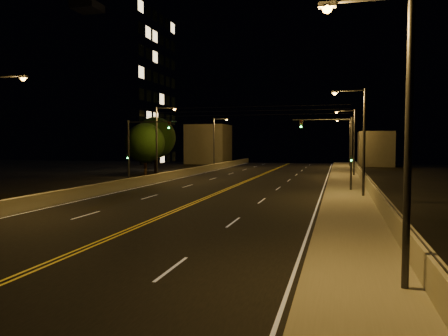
% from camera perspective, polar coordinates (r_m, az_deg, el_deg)
% --- Properties ---
extents(ground, '(160.00, 160.00, 0.00)m').
position_cam_1_polar(ground, '(16.38, -24.06, -12.27)').
color(ground, black).
rests_on(ground, ground).
extents(road, '(18.00, 120.00, 0.02)m').
position_cam_1_polar(road, '(34.03, -2.40, -3.95)').
color(road, black).
rests_on(road, ground).
extents(sidewalk, '(3.60, 120.00, 0.30)m').
position_cam_1_polar(sidewalk, '(32.52, 16.14, -4.17)').
color(sidewalk, gray).
rests_on(sidewalk, ground).
extents(curb, '(0.14, 120.00, 0.15)m').
position_cam_1_polar(curb, '(32.54, 12.84, -4.25)').
color(curb, gray).
rests_on(curb, ground).
extents(parapet_wall, '(0.30, 120.00, 1.00)m').
position_cam_1_polar(parapet_wall, '(32.53, 19.07, -3.07)').
color(parapet_wall, gray).
rests_on(parapet_wall, sidewalk).
extents(jersey_barrier, '(0.45, 120.00, 0.95)m').
position_cam_1_polar(jersey_barrier, '(37.67, -15.77, -2.65)').
color(jersey_barrier, gray).
rests_on(jersey_barrier, ground).
extents(distant_building_right, '(6.00, 10.00, 6.36)m').
position_cam_1_polar(distant_building_right, '(86.16, 19.14, 2.40)').
color(distant_building_right, slate).
rests_on(distant_building_right, ground).
extents(distant_building_left, '(8.00, 8.00, 7.96)m').
position_cam_1_polar(distant_building_left, '(89.86, -2.03, 3.12)').
color(distant_building_left, slate).
rests_on(distant_building_left, ground).
extents(parapet_rail, '(0.06, 120.00, 0.06)m').
position_cam_1_polar(parapet_rail, '(32.48, 19.09, -2.14)').
color(parapet_rail, black).
rests_on(parapet_rail, parapet_wall).
extents(lane_markings, '(17.32, 116.00, 0.00)m').
position_cam_1_polar(lane_markings, '(33.96, -2.44, -3.94)').
color(lane_markings, silver).
rests_on(lane_markings, road).
extents(streetlight_0, '(2.55, 0.28, 8.39)m').
position_cam_1_polar(streetlight_0, '(12.85, 21.68, 5.62)').
color(streetlight_0, '#2D2D33').
rests_on(streetlight_0, ground).
extents(streetlight_1, '(2.55, 0.28, 8.39)m').
position_cam_1_polar(streetlight_1, '(34.53, 17.35, 4.13)').
color(streetlight_1, '#2D2D33').
rests_on(streetlight_1, ground).
extents(streetlight_2, '(2.55, 0.28, 8.39)m').
position_cam_1_polar(streetlight_2, '(56.14, 16.37, 3.79)').
color(streetlight_2, '#2D2D33').
rests_on(streetlight_2, ground).
extents(streetlight_3, '(2.55, 0.28, 8.39)m').
position_cam_1_polar(streetlight_3, '(78.37, 15.92, 3.63)').
color(streetlight_3, '#2D2D33').
rests_on(streetlight_3, ground).
extents(streetlight_5, '(2.55, 0.28, 8.39)m').
position_cam_1_polar(streetlight_5, '(50.38, -8.48, 3.95)').
color(streetlight_5, '#2D2D33').
rests_on(streetlight_5, ground).
extents(streetlight_6, '(2.55, 0.28, 8.39)m').
position_cam_1_polar(streetlight_6, '(72.72, -1.09, 3.79)').
color(streetlight_6, '#2D2D33').
rests_on(streetlight_6, ground).
extents(traffic_signal_right, '(5.11, 0.31, 6.50)m').
position_cam_1_polar(traffic_signal_right, '(38.59, 14.89, 2.86)').
color(traffic_signal_right, '#2D2D33').
rests_on(traffic_signal_right, ground).
extents(traffic_signal_left, '(5.11, 0.31, 6.50)m').
position_cam_1_polar(traffic_signal_left, '(42.93, -11.23, 2.94)').
color(traffic_signal_left, '#2D2D33').
rests_on(traffic_signal_left, ground).
extents(overhead_wires, '(22.00, 0.03, 0.83)m').
position_cam_1_polar(overhead_wires, '(43.03, 1.34, 7.44)').
color(overhead_wires, black).
extents(building_tower, '(24.00, 15.00, 26.33)m').
position_cam_1_polar(building_tower, '(73.88, -17.24, 9.62)').
color(building_tower, slate).
rests_on(building_tower, ground).
extents(tree_0, '(5.02, 5.02, 6.80)m').
position_cam_1_polar(tree_0, '(56.37, -10.26, 3.25)').
color(tree_0, black).
rests_on(tree_0, ground).
extents(tree_1, '(5.89, 5.89, 7.99)m').
position_cam_1_polar(tree_1, '(63.46, -8.97, 3.94)').
color(tree_1, black).
rests_on(tree_1, ground).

